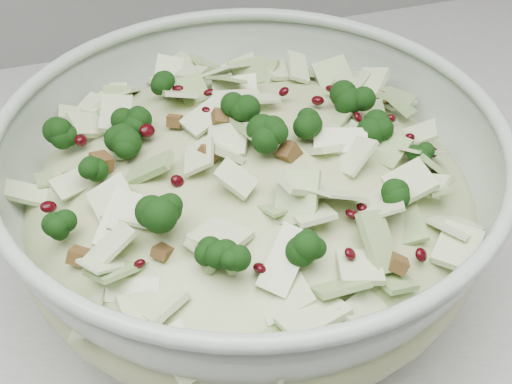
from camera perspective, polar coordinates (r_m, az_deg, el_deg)
mixing_bowl at (r=0.51m, az=-0.45°, el=-1.01°), size 0.43×0.43×0.14m
salad at (r=0.49m, az=-0.46°, el=0.93°), size 0.42×0.42×0.14m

